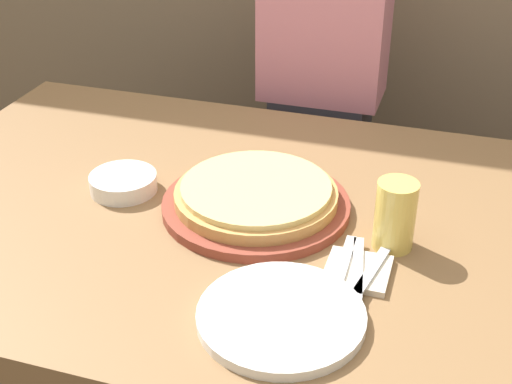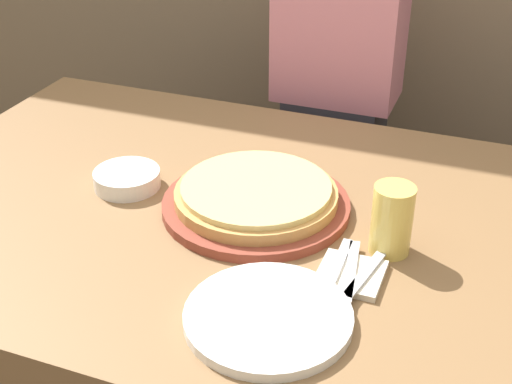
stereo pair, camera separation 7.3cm
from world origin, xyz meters
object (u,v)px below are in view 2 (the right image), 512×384
(dinner_plate, at_px, (268,317))
(fork, at_px, (337,267))
(pizza_on_board, at_px, (256,198))
(diner_person, at_px, (335,123))
(dinner_knife, at_px, (351,270))
(spoon, at_px, (365,274))
(beer_glass, at_px, (392,217))
(side_bowl, at_px, (127,179))

(dinner_plate, xyz_separation_m, fork, (0.07, 0.16, 0.01))
(pizza_on_board, bearing_deg, diner_person, 91.47)
(dinner_knife, height_order, spoon, same)
(dinner_knife, xyz_separation_m, diner_person, (-0.25, 0.82, -0.12))
(beer_glass, relative_size, spoon, 0.88)
(diner_person, bearing_deg, side_bowl, -111.56)
(fork, relative_size, dinner_knife, 1.00)
(pizza_on_board, bearing_deg, beer_glass, -9.56)
(pizza_on_board, height_order, dinner_plate, pizza_on_board)
(dinner_knife, bearing_deg, diner_person, 106.88)
(fork, distance_m, dinner_knife, 0.02)
(dinner_plate, bearing_deg, side_bowl, 144.83)
(spoon, distance_m, diner_person, 0.87)
(pizza_on_board, xyz_separation_m, diner_person, (-0.02, 0.67, -0.13))
(fork, height_order, dinner_knife, same)
(pizza_on_board, height_order, side_bowl, pizza_on_board)
(fork, bearing_deg, pizza_on_board, 143.94)
(pizza_on_board, distance_m, spoon, 0.30)
(beer_glass, relative_size, dinner_plate, 0.49)
(pizza_on_board, bearing_deg, side_bowl, -177.97)
(pizza_on_board, distance_m, dinner_knife, 0.28)
(pizza_on_board, distance_m, diner_person, 0.68)
(pizza_on_board, height_order, spoon, pizza_on_board)
(dinner_plate, height_order, dinner_knife, dinner_plate)
(pizza_on_board, xyz_separation_m, beer_glass, (0.28, -0.05, 0.05))
(beer_glass, xyz_separation_m, dinner_knife, (-0.04, -0.10, -0.06))
(beer_glass, distance_m, spoon, 0.12)
(dinner_plate, height_order, side_bowl, side_bowl)
(spoon, bearing_deg, dinner_plate, -126.62)
(beer_glass, bearing_deg, fork, -123.93)
(dinner_plate, height_order, fork, dinner_plate)
(fork, relative_size, spoon, 1.17)
(fork, height_order, diner_person, diner_person)
(fork, bearing_deg, dinner_plate, -113.12)
(beer_glass, height_order, fork, beer_glass)
(dinner_knife, bearing_deg, dinner_plate, -120.33)
(fork, xyz_separation_m, dinner_knife, (0.02, 0.00, 0.00))
(dinner_knife, xyz_separation_m, spoon, (0.03, 0.00, -0.00))
(fork, bearing_deg, side_bowl, 164.09)
(diner_person, bearing_deg, dinner_plate, -80.94)
(beer_glass, distance_m, diner_person, 0.79)
(side_bowl, xyz_separation_m, fork, (0.49, -0.14, -0.00))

